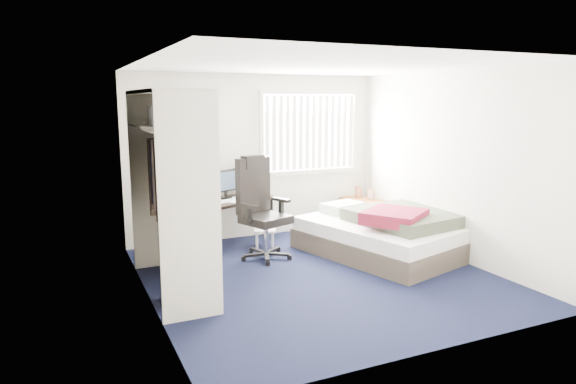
% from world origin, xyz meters
% --- Properties ---
extents(ground, '(4.20, 4.20, 0.00)m').
position_xyz_m(ground, '(0.00, 0.00, 0.00)').
color(ground, black).
rests_on(ground, ground).
extents(room_shell, '(4.20, 4.20, 4.20)m').
position_xyz_m(room_shell, '(0.00, 0.00, 1.51)').
color(room_shell, silver).
rests_on(room_shell, ground).
extents(window_assembly, '(1.72, 0.09, 1.32)m').
position_xyz_m(window_assembly, '(0.90, 2.04, 1.60)').
color(window_assembly, white).
rests_on(window_assembly, ground).
extents(closet, '(0.64, 1.84, 2.22)m').
position_xyz_m(closet, '(-1.67, 0.27, 1.35)').
color(closet, beige).
rests_on(closet, ground).
extents(desk, '(1.53, 1.15, 1.14)m').
position_xyz_m(desk, '(-0.58, 1.75, 0.72)').
color(desk, black).
rests_on(desk, ground).
extents(office_chair, '(0.84, 0.84, 1.38)m').
position_xyz_m(office_chair, '(-0.35, 1.01, 0.53)').
color(office_chair, black).
rests_on(office_chair, ground).
extents(footstool, '(0.38, 0.35, 0.26)m').
position_xyz_m(footstool, '(-0.12, 1.45, 0.20)').
color(footstool, white).
rests_on(footstool, ground).
extents(nightstand, '(0.54, 0.81, 0.69)m').
position_xyz_m(nightstand, '(1.75, 1.75, 0.44)').
color(nightstand, brown).
rests_on(nightstand, ground).
extents(bed, '(2.09, 2.46, 0.69)m').
position_xyz_m(bed, '(1.27, 0.43, 0.29)').
color(bed, '#41382F').
rests_on(bed, ground).
extents(pine_box, '(0.45, 0.35, 0.31)m').
position_xyz_m(pine_box, '(-1.65, -0.11, 0.16)').
color(pine_box, tan).
rests_on(pine_box, ground).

